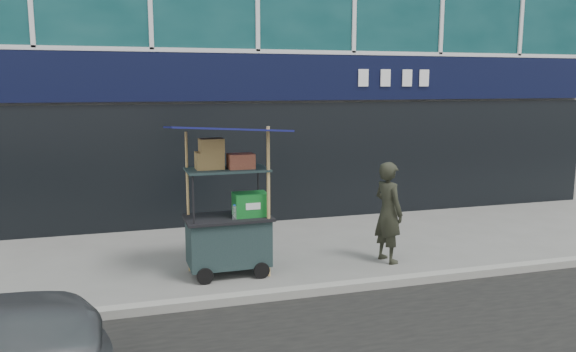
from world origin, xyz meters
name	(u,v)px	position (x,y,z in m)	size (l,w,h in m)	color
ground	(326,288)	(0.00, 0.00, 0.00)	(80.00, 80.00, 0.00)	slate
curb	(331,289)	(0.00, -0.20, 0.06)	(80.00, 0.18, 0.12)	gray
vendor_cart	(229,222)	(-1.15, 0.97, 0.79)	(1.68, 1.20, 2.24)	black
vendor_man	(388,212)	(1.34, 0.83, 0.80)	(0.58, 0.38, 1.59)	#26281D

